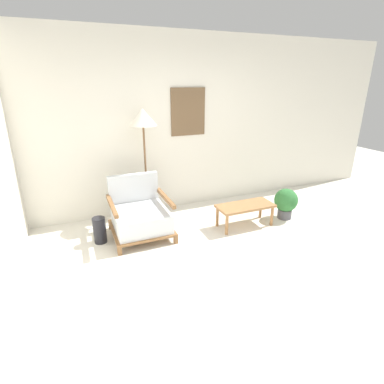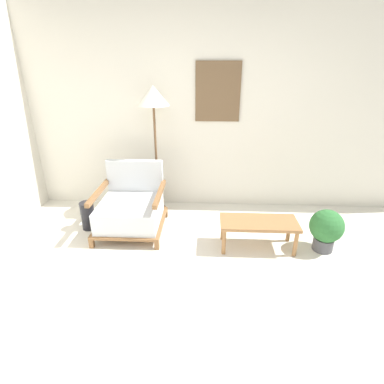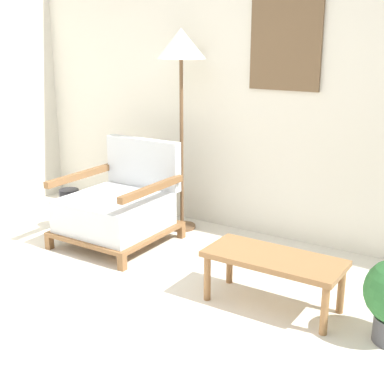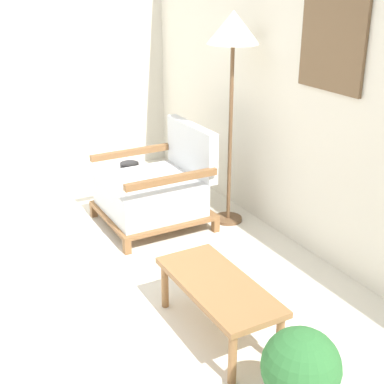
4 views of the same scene
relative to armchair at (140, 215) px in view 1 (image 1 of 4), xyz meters
name	(u,v)px [view 1 (image 1 of 4)]	position (x,y,z in m)	size (l,w,h in m)	color
ground_plane	(257,282)	(0.89, -1.50, -0.29)	(14.00, 14.00, 0.00)	silver
wall_back	(179,125)	(0.89, 0.81, 1.06)	(8.00, 0.09, 2.70)	silver
armchair	(140,215)	(0.00, 0.00, 0.00)	(0.78, 0.80, 0.79)	brown
floor_lamp	(143,123)	(0.24, 0.54, 1.16)	(0.39, 0.39, 1.64)	brown
coffee_table	(245,208)	(1.47, -0.31, -0.01)	(0.83, 0.37, 0.33)	olive
vase	(100,230)	(-0.54, 0.00, -0.12)	(0.17, 0.17, 0.35)	black
potted_plant	(286,202)	(2.18, -0.32, -0.02)	(0.36, 0.36, 0.47)	#4C4C51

